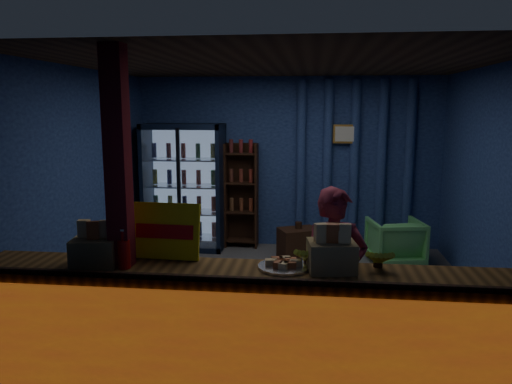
% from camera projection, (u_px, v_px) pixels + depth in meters
% --- Properties ---
extents(ground, '(4.60, 4.60, 0.00)m').
position_uv_depth(ground, '(277.00, 296.00, 5.73)').
color(ground, '#515154').
rests_on(ground, ground).
extents(room_walls, '(4.60, 4.60, 4.60)m').
position_uv_depth(room_walls, '(278.00, 160.00, 5.46)').
color(room_walls, navy).
rests_on(room_walls, ground).
extents(counter, '(4.40, 0.57, 0.99)m').
position_uv_depth(counter, '(258.00, 331.00, 3.78)').
color(counter, brown).
rests_on(counter, ground).
extents(support_post, '(0.16, 0.16, 2.60)m').
position_uv_depth(support_post, '(121.00, 221.00, 3.76)').
color(support_post, maroon).
rests_on(support_post, ground).
extents(beverage_cooler, '(1.20, 0.62, 1.90)m').
position_uv_depth(beverage_cooler, '(185.00, 187.00, 7.62)').
color(beverage_cooler, black).
rests_on(beverage_cooler, ground).
extents(bottle_shelf, '(0.50, 0.28, 1.60)m').
position_uv_depth(bottle_shelf, '(242.00, 196.00, 7.69)').
color(bottle_shelf, '#32180F').
rests_on(bottle_shelf, ground).
extents(curtain_folds, '(1.74, 0.14, 2.50)m').
position_uv_depth(curtain_folds, '(354.00, 164.00, 7.49)').
color(curtain_folds, navy).
rests_on(curtain_folds, room_walls).
extents(framed_picture, '(0.36, 0.04, 0.28)m').
position_uv_depth(framed_picture, '(345.00, 134.00, 7.38)').
color(framed_picture, gold).
rests_on(framed_picture, room_walls).
extents(shopkeeper, '(0.61, 0.46, 1.50)m').
position_uv_depth(shopkeeper, '(334.00, 277.00, 4.16)').
color(shopkeeper, maroon).
rests_on(shopkeeper, ground).
extents(green_chair, '(0.79, 0.81, 0.63)m').
position_uv_depth(green_chair, '(395.00, 242.00, 6.85)').
color(green_chair, '#60C165').
rests_on(green_chair, ground).
extents(side_table, '(0.63, 0.56, 0.57)m').
position_uv_depth(side_table, '(298.00, 245.00, 6.99)').
color(side_table, '#32180F').
rests_on(side_table, ground).
extents(yellow_sign, '(0.57, 0.14, 0.45)m').
position_uv_depth(yellow_sign, '(165.00, 231.00, 3.97)').
color(yellow_sign, yellow).
rests_on(yellow_sign, counter).
extents(soda_bottles, '(0.25, 0.17, 0.30)m').
position_uv_depth(soda_bottles, '(116.00, 251.00, 3.79)').
color(soda_bottles, red).
rests_on(soda_bottles, counter).
extents(snack_box_left, '(0.37, 0.32, 0.35)m').
position_uv_depth(snack_box_left, '(95.00, 250.00, 3.80)').
color(snack_box_left, olive).
rests_on(snack_box_left, counter).
extents(snack_box_centre, '(0.38, 0.33, 0.36)m').
position_uv_depth(snack_box_centre, '(332.00, 254.00, 3.68)').
color(snack_box_centre, olive).
rests_on(snack_box_centre, counter).
extents(pastry_tray, '(0.40, 0.40, 0.07)m').
position_uv_depth(pastry_tray, '(284.00, 265.00, 3.76)').
color(pastry_tray, silver).
rests_on(pastry_tray, counter).
extents(banana_bunches, '(0.77, 0.30, 0.17)m').
position_uv_depth(banana_bunches, '(343.00, 258.00, 3.73)').
color(banana_bunches, yellow).
rests_on(banana_bunches, counter).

